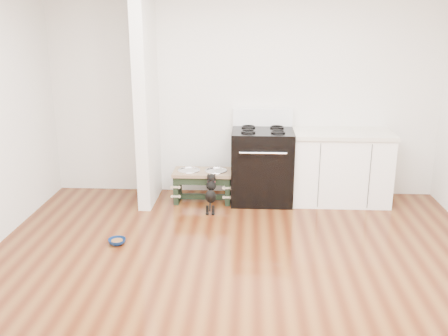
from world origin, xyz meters
TOP-DOWN VIEW (x-y plane):
  - ground at (0.00, 0.00)m, footprint 5.00×5.00m
  - room_shell at (0.00, 0.00)m, footprint 5.00×5.00m
  - partition_wall at (-1.18, 2.10)m, footprint 0.15×0.80m
  - oven_range at (0.25, 2.16)m, footprint 0.76×0.69m
  - cabinet_run at (1.23, 2.18)m, footprint 1.24×0.64m
  - dog_feeder at (-0.50, 2.08)m, footprint 0.74×0.39m
  - puppy at (-0.37, 1.74)m, footprint 0.13×0.38m
  - floor_bowl at (-1.27, 0.76)m, footprint 0.23×0.23m

SIDE VIEW (x-z plane):
  - ground at x=0.00m, z-range 0.00..0.00m
  - floor_bowl at x=-1.27m, z-range 0.00..0.06m
  - puppy at x=-0.37m, z-range 0.02..0.47m
  - dog_feeder at x=-0.50m, z-range 0.08..0.50m
  - cabinet_run at x=1.23m, z-range 0.00..0.91m
  - oven_range at x=0.25m, z-range -0.09..1.05m
  - partition_wall at x=-1.18m, z-range 0.00..2.70m
  - room_shell at x=0.00m, z-range -0.88..4.12m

